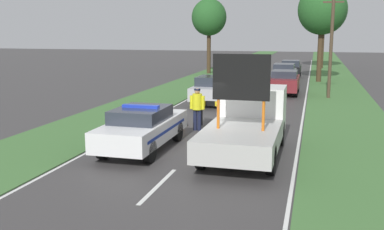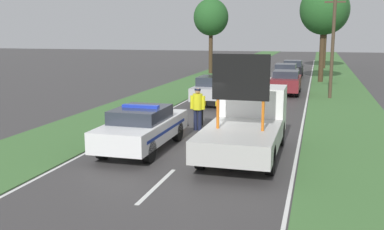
{
  "view_description": "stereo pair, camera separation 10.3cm",
  "coord_description": "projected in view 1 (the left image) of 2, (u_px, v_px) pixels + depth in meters",
  "views": [
    {
      "loc": [
        3.83,
        -14.03,
        4.0
      ],
      "look_at": [
        -0.27,
        1.01,
        1.1
      ],
      "focal_mm": 42.0,
      "sensor_mm": 36.0,
      "label": 1
    },
    {
      "loc": [
        3.93,
        -14.0,
        4.0
      ],
      "look_at": [
        -0.27,
        1.01,
        1.1
      ],
      "focal_mm": 42.0,
      "sensor_mm": 36.0,
      "label": 2
    }
  ],
  "objects": [
    {
      "name": "traffic_cone_centre_front",
      "position": [
        162.0,
        125.0,
        18.34
      ],
      "size": [
        0.35,
        0.35,
        0.49
      ],
      "color": "black",
      "rests_on": "ground"
    },
    {
      "name": "grass_verge_left",
      "position": [
        192.0,
        83.0,
        35.4
      ],
      "size": [
        3.81,
        120.0,
        0.03
      ],
      "color": "#427038",
      "rests_on": "ground"
    },
    {
      "name": "queued_car_wagon_maroon",
      "position": [
        284.0,
        82.0,
        29.14
      ],
      "size": [
        1.78,
        4.15,
        1.54
      ],
      "rotation": [
        0.0,
        0.0,
        3.14
      ],
      "color": "maroon",
      "rests_on": "ground"
    },
    {
      "name": "queued_car_sedan_black",
      "position": [
        291.0,
        68.0,
        40.29
      ],
      "size": [
        1.71,
        4.17,
        1.48
      ],
      "rotation": [
        0.0,
        0.0,
        3.14
      ],
      "color": "black",
      "rests_on": "ground"
    },
    {
      "name": "roadside_tree_near_right",
      "position": [
        322.0,
        10.0,
        35.23
      ],
      "size": [
        3.74,
        3.74,
        7.68
      ],
      "color": "#42301E",
      "rests_on": "ground"
    },
    {
      "name": "ground_plane",
      "position": [
        192.0,
        153.0,
        15.03
      ],
      "size": [
        160.0,
        160.0,
        0.0
      ],
      "primitive_type": "plane",
      "color": "#3D3A3A"
    },
    {
      "name": "police_officer",
      "position": [
        197.0,
        105.0,
        18.31
      ],
      "size": [
        0.62,
        0.4,
        1.74
      ],
      "rotation": [
        0.0,
        0.0,
        3.14
      ],
      "color": "#191E38",
      "rests_on": "ground"
    },
    {
      "name": "roadside_tree_near_left",
      "position": [
        324.0,
        10.0,
        48.58
      ],
      "size": [
        4.98,
        4.98,
        8.93
      ],
      "color": "#42301E",
      "rests_on": "ground"
    },
    {
      "name": "police_car",
      "position": [
        143.0,
        127.0,
        15.37
      ],
      "size": [
        1.83,
        4.81,
        1.57
      ],
      "rotation": [
        0.0,
        0.0,
        -0.01
      ],
      "color": "white",
      "rests_on": "ground"
    },
    {
      "name": "pedestrian_civilian",
      "position": [
        235.0,
        109.0,
        18.29
      ],
      "size": [
        0.55,
        0.35,
        1.54
      ],
      "rotation": [
        0.0,
        0.0,
        0.35
      ],
      "color": "#232326",
      "rests_on": "ground"
    },
    {
      "name": "queued_car_suv_grey",
      "position": [
        284.0,
        74.0,
        34.58
      ],
      "size": [
        1.72,
        4.58,
        1.59
      ],
      "rotation": [
        0.0,
        0.0,
        3.14
      ],
      "color": "slate",
      "rests_on": "ground"
    },
    {
      "name": "traffic_cone_near_truck",
      "position": [
        183.0,
        120.0,
        19.27
      ],
      "size": [
        0.38,
        0.38,
        0.53
      ],
      "color": "black",
      "rests_on": "ground"
    },
    {
      "name": "traffic_cone_near_police",
      "position": [
        229.0,
        115.0,
        20.1
      ],
      "size": [
        0.47,
        0.47,
        0.65
      ],
      "color": "black",
      "rests_on": "ground"
    },
    {
      "name": "roadside_tree_mid_left",
      "position": [
        209.0,
        18.0,
        42.54
      ],
      "size": [
        3.3,
        3.3,
        7.09
      ],
      "color": "#42301E",
      "rests_on": "ground"
    },
    {
      "name": "road_barrier",
      "position": [
        225.0,
        106.0,
        19.06
      ],
      "size": [
        2.51,
        0.08,
        1.08
      ],
      "rotation": [
        0.0,
        0.0,
        -0.09
      ],
      "color": "black",
      "rests_on": "ground"
    },
    {
      "name": "work_truck",
      "position": [
        247.0,
        123.0,
        14.89
      ],
      "size": [
        2.27,
        5.46,
        3.36
      ],
      "rotation": [
        0.0,
        0.0,
        3.12
      ],
      "color": "white",
      "rests_on": "ground"
    },
    {
      "name": "grass_verge_right",
      "position": [
        336.0,
        87.0,
        32.6
      ],
      "size": [
        3.81,
        120.0,
        0.03
      ],
      "color": "#427038",
      "rests_on": "ground"
    },
    {
      "name": "queued_car_sedan_silver",
      "position": [
        212.0,
        89.0,
        25.09
      ],
      "size": [
        1.76,
        4.11,
        1.56
      ],
      "rotation": [
        0.0,
        0.0,
        3.14
      ],
      "color": "#B2B2B7",
      "rests_on": "ground"
    },
    {
      "name": "utility_pole",
      "position": [
        331.0,
        44.0,
        26.78
      ],
      "size": [
        1.2,
        0.2,
        6.35
      ],
      "color": "#473828",
      "rests_on": "ground"
    },
    {
      "name": "lane_markings",
      "position": [
        255.0,
        92.0,
        30.34
      ],
      "size": [
        6.92,
        71.13,
        0.01
      ],
      "color": "silver",
      "rests_on": "ground"
    }
  ]
}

